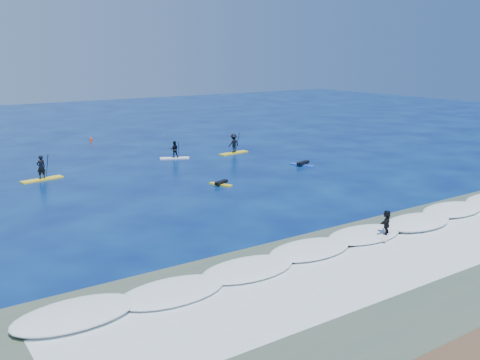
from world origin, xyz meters
TOP-DOWN VIEW (x-y plane):
  - ground at (0.00, 0.00)m, footprint 160.00×160.00m
  - shallow_water at (0.00, -14.00)m, footprint 90.00×13.00m
  - breaking_wave at (0.00, -10.00)m, footprint 40.00×6.00m
  - whitewater at (0.00, -13.00)m, footprint 34.00×5.00m
  - sup_paddler_left at (-10.08, 13.95)m, footprint 3.35×1.36m
  - sup_paddler_center at (2.60, 15.81)m, footprint 2.75×1.80m
  - sup_paddler_right at (8.67, 14.83)m, footprint 3.29×1.21m
  - prone_paddler_near at (0.70, 4.60)m, footprint 1.43×1.90m
  - prone_paddler_far at (10.51, 6.53)m, footprint 1.75×2.30m
  - wave_surfer at (1.79, -10.47)m, footprint 2.01×1.37m
  - marker_buoy at (-0.85, 29.23)m, footprint 0.29×0.29m

SIDE VIEW (x-z plane):
  - ground at x=0.00m, z-range 0.00..0.00m
  - breaking_wave at x=0.00m, z-range -0.15..0.15m
  - whitewater at x=0.00m, z-range -0.01..0.01m
  - shallow_water at x=0.00m, z-range 0.00..0.01m
  - prone_paddler_near at x=0.70m, z-range -0.06..0.33m
  - prone_paddler_far at x=10.51m, z-range -0.07..0.39m
  - marker_buoy at x=-0.85m, z-range -0.04..0.65m
  - sup_paddler_left at x=-10.08m, z-range -0.43..1.86m
  - sup_paddler_center at x=2.60m, z-range -0.24..1.67m
  - wave_surfer at x=1.79m, z-range 0.10..1.53m
  - sup_paddler_right at x=8.67m, z-range -0.25..2.01m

